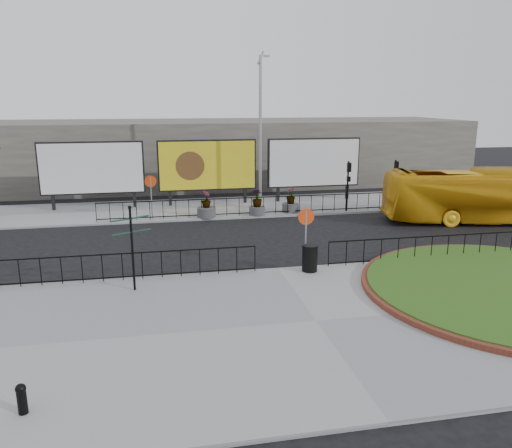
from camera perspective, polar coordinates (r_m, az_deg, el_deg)
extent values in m
plane|color=black|center=(20.11, 2.53, -5.34)|extent=(90.00, 90.00, 0.00)
cube|color=gray|center=(15.63, 6.88, -11.12)|extent=(30.00, 10.00, 0.12)
cube|color=gray|center=(31.46, -2.56, 1.94)|extent=(44.00, 6.00, 0.12)
cylinder|color=brown|center=(19.84, 27.20, -6.59)|extent=(10.40, 10.40, 0.18)
cylinder|color=#254612|center=(19.83, 27.21, -6.54)|extent=(10.00, 10.00, 0.22)
cylinder|color=gray|center=(28.34, -11.86, 2.90)|extent=(0.07, 0.07, 2.40)
cylinder|color=red|center=(28.17, -11.96, 4.79)|extent=(0.64, 0.03, 0.64)
cylinder|color=white|center=(28.19, -11.96, 4.80)|extent=(0.50, 0.03, 0.50)
cylinder|color=gray|center=(19.59, 5.69, -1.87)|extent=(0.07, 0.07, 2.40)
cylinder|color=red|center=(19.35, 5.76, 0.83)|extent=(0.64, 0.03, 0.64)
cylinder|color=white|center=(19.37, 5.74, 0.84)|extent=(0.50, 0.03, 0.50)
cube|color=black|center=(32.64, -22.15, 2.36)|extent=(0.18, 0.18, 1.00)
cube|color=black|center=(32.04, -13.71, 2.80)|extent=(0.18, 0.18, 1.00)
cube|color=black|center=(31.94, -18.24, 6.10)|extent=(6.20, 0.25, 3.20)
cube|color=silver|center=(31.78, -18.28, 6.06)|extent=(6.00, 0.06, 3.00)
cube|color=black|center=(32.01, -9.77, 2.99)|extent=(0.18, 0.18, 1.00)
cube|color=black|center=(32.45, -1.26, 3.34)|extent=(0.18, 0.18, 1.00)
cube|color=black|center=(31.82, -5.57, 6.71)|extent=(6.20, 0.25, 3.20)
cube|color=gold|center=(31.66, -5.55, 6.68)|extent=(6.00, 0.06, 3.00)
cube|color=black|center=(32.89, 2.52, 3.48)|extent=(0.18, 0.18, 1.00)
cube|color=black|center=(34.31, 10.36, 3.71)|extent=(0.18, 0.18, 1.00)
cube|color=black|center=(33.22, 6.62, 7.00)|extent=(6.20, 0.25, 3.20)
cube|color=silver|center=(33.07, 6.70, 6.96)|extent=(6.00, 0.06, 3.00)
cylinder|color=gray|center=(30.09, 0.50, 10.18)|extent=(0.18, 0.18, 9.00)
cylinder|color=gray|center=(30.11, 0.51, 18.47)|extent=(0.43, 0.10, 0.77)
cube|color=gray|center=(30.18, 1.20, 18.64)|extent=(0.35, 0.15, 0.12)
cylinder|color=black|center=(30.34, 10.42, 4.27)|extent=(0.10, 0.10, 3.00)
cube|color=black|center=(30.05, 10.60, 6.39)|extent=(0.22, 0.18, 0.55)
cube|color=black|center=(30.15, 10.54, 5.07)|extent=(0.20, 0.16, 0.30)
cylinder|color=black|center=(31.55, 15.52, 4.36)|extent=(0.10, 0.10, 3.00)
cube|color=black|center=(31.28, 15.75, 6.40)|extent=(0.22, 0.18, 0.55)
cube|color=black|center=(31.37, 15.67, 5.13)|extent=(0.20, 0.16, 0.30)
cube|color=slate|center=(40.88, -4.70, 8.20)|extent=(40.00, 10.00, 5.00)
cylinder|color=black|center=(17.87, -13.95, -2.90)|extent=(0.08, 0.08, 2.94)
sphere|color=black|center=(17.49, -14.24, 1.86)|extent=(0.13, 0.13, 0.13)
cube|color=black|center=(17.45, -15.28, 0.42)|extent=(0.68, 0.40, 0.03)
cube|color=black|center=(17.76, -13.14, 0.78)|extent=(0.65, 0.48, 0.03)
cube|color=black|center=(17.54, -15.14, -1.10)|extent=(0.66, 0.46, 0.03)
cube|color=black|center=(17.82, -12.97, -0.72)|extent=(0.68, 0.40, 0.03)
cylinder|color=black|center=(12.39, -25.16, -17.88)|extent=(0.21, 0.21, 0.57)
sphere|color=black|center=(12.24, -25.32, -16.66)|extent=(0.23, 0.23, 0.23)
cylinder|color=black|center=(19.65, 6.16, -3.98)|extent=(0.60, 0.60, 0.99)
cylinder|color=black|center=(19.49, 6.20, -2.50)|extent=(0.64, 0.64, 0.07)
imported|color=gold|center=(30.25, 24.53, 2.94)|extent=(10.99, 4.62, 2.98)
cylinder|color=#4C4C4F|center=(28.64, -5.68, 1.36)|extent=(1.07, 1.07, 0.56)
imported|color=#254612|center=(28.48, -5.72, 2.83)|extent=(0.73, 0.73, 0.94)
cylinder|color=#4C4C4F|center=(29.05, 0.12, 1.54)|extent=(0.92, 0.92, 0.48)
imported|color=#254612|center=(28.90, 0.12, 3.01)|extent=(0.74, 0.74, 1.04)
cylinder|color=#4C4C4F|center=(29.83, 3.96, 1.87)|extent=(0.99, 0.99, 0.51)
imported|color=#254612|center=(29.69, 3.99, 3.28)|extent=(0.66, 0.66, 0.97)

